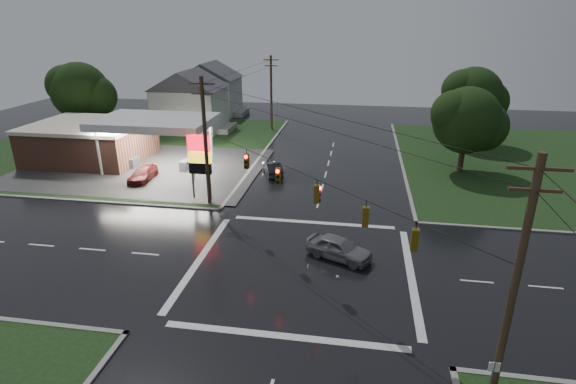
# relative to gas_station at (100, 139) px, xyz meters

# --- Properties ---
(ground) EXTENTS (120.00, 120.00, 0.00)m
(ground) POSITION_rel_gas_station_xyz_m (25.68, -19.70, -2.55)
(ground) COLOR black
(ground) RESTS_ON ground
(grass_nw) EXTENTS (36.00, 36.00, 0.08)m
(grass_nw) POSITION_rel_gas_station_xyz_m (-0.32, 6.30, -2.51)
(grass_nw) COLOR black
(grass_nw) RESTS_ON ground
(grass_ne) EXTENTS (36.00, 36.00, 0.08)m
(grass_ne) POSITION_rel_gas_station_xyz_m (51.68, 6.30, -2.51)
(grass_ne) COLOR black
(grass_ne) RESTS_ON ground
(gas_station) EXTENTS (26.20, 18.00, 5.60)m
(gas_station) POSITION_rel_gas_station_xyz_m (0.00, 0.00, 0.00)
(gas_station) COLOR #2D2D2D
(gas_station) RESTS_ON ground
(pylon_sign) EXTENTS (2.00, 0.35, 6.00)m
(pylon_sign) POSITION_rel_gas_station_xyz_m (15.18, -9.20, 1.46)
(pylon_sign) COLOR #59595E
(pylon_sign) RESTS_ON ground
(utility_pole_nw) EXTENTS (2.20, 0.32, 11.00)m
(utility_pole_nw) POSITION_rel_gas_station_xyz_m (16.18, -10.20, 3.17)
(utility_pole_nw) COLOR #382619
(utility_pole_nw) RESTS_ON ground
(utility_pole_se) EXTENTS (2.20, 0.32, 11.00)m
(utility_pole_se) POSITION_rel_gas_station_xyz_m (35.18, -29.20, 3.17)
(utility_pole_se) COLOR #382619
(utility_pole_se) RESTS_ON ground
(utility_pole_n) EXTENTS (2.20, 0.32, 10.50)m
(utility_pole_n) POSITION_rel_gas_station_xyz_m (16.18, 18.30, 2.92)
(utility_pole_n) COLOR #382619
(utility_pole_n) RESTS_ON ground
(traffic_signals) EXTENTS (26.87, 26.87, 1.47)m
(traffic_signals) POSITION_rel_gas_station_xyz_m (25.69, -19.72, 3.93)
(traffic_signals) COLOR black
(traffic_signals) RESTS_ON ground
(house_near) EXTENTS (11.05, 8.48, 8.60)m
(house_near) POSITION_rel_gas_station_xyz_m (4.73, 16.30, 1.86)
(house_near) COLOR silver
(house_near) RESTS_ON ground
(house_far) EXTENTS (11.05, 8.48, 8.60)m
(house_far) POSITION_rel_gas_station_xyz_m (3.73, 28.30, 1.86)
(house_far) COLOR silver
(house_far) RESTS_ON ground
(tree_nw_behind) EXTENTS (8.93, 7.60, 10.00)m
(tree_nw_behind) POSITION_rel_gas_station_xyz_m (-8.17, 10.29, 3.63)
(tree_nw_behind) COLOR black
(tree_nw_behind) RESTS_ON ground
(tree_ne_near) EXTENTS (7.99, 6.80, 8.98)m
(tree_ne_near) POSITION_rel_gas_station_xyz_m (39.82, 2.29, 3.01)
(tree_ne_near) COLOR black
(tree_ne_near) RESTS_ON ground
(tree_ne_far) EXTENTS (8.46, 7.20, 9.80)m
(tree_ne_far) POSITION_rel_gas_station_xyz_m (42.83, 14.29, 3.63)
(tree_ne_far) COLOR black
(tree_ne_far) RESTS_ON ground
(car_north) EXTENTS (2.94, 4.55, 1.42)m
(car_north) POSITION_rel_gas_station_xyz_m (20.23, -1.80, -1.84)
(car_north) COLOR black
(car_north) RESTS_ON ground
(car_crossing) EXTENTS (4.90, 3.56, 1.55)m
(car_crossing) POSITION_rel_gas_station_xyz_m (27.99, -18.13, -1.77)
(car_crossing) COLOR slate
(car_crossing) RESTS_ON ground
(car_pump) EXTENTS (2.09, 4.67, 1.33)m
(car_pump) POSITION_rel_gas_station_xyz_m (7.66, -5.48, -1.88)
(car_pump) COLOR maroon
(car_pump) RESTS_ON ground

